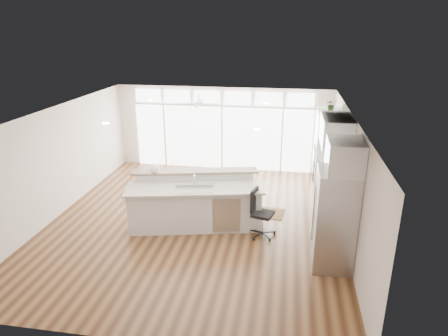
# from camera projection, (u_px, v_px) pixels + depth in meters

# --- Properties ---
(floor) EXTENTS (7.00, 8.00, 0.02)m
(floor) POSITION_uv_depth(u_px,v_px,m) (196.00, 222.00, 9.81)
(floor) COLOR #432714
(floor) RESTS_ON ground
(ceiling) EXTENTS (7.00, 8.00, 0.02)m
(ceiling) POSITION_uv_depth(u_px,v_px,m) (193.00, 113.00, 8.89)
(ceiling) COLOR white
(ceiling) RESTS_ON wall_back
(wall_back) EXTENTS (7.00, 0.04, 2.70)m
(wall_back) POSITION_uv_depth(u_px,v_px,m) (222.00, 129.00, 13.06)
(wall_back) COLOR beige
(wall_back) RESTS_ON floor
(wall_front) EXTENTS (7.00, 0.04, 2.70)m
(wall_front) POSITION_uv_depth(u_px,v_px,m) (129.00, 266.00, 5.63)
(wall_front) COLOR beige
(wall_front) RESTS_ON floor
(wall_left) EXTENTS (0.04, 8.00, 2.70)m
(wall_left) POSITION_uv_depth(u_px,v_px,m) (57.00, 162.00, 9.88)
(wall_left) COLOR beige
(wall_left) RESTS_ON floor
(wall_right) EXTENTS (0.04, 8.00, 2.70)m
(wall_right) POSITION_uv_depth(u_px,v_px,m) (349.00, 179.00, 8.81)
(wall_right) COLOR beige
(wall_right) RESTS_ON floor
(glass_wall) EXTENTS (5.80, 0.06, 2.08)m
(glass_wall) POSITION_uv_depth(u_px,v_px,m) (222.00, 138.00, 13.10)
(glass_wall) COLOR white
(glass_wall) RESTS_ON wall_back
(transom_row) EXTENTS (5.90, 0.06, 0.40)m
(transom_row) POSITION_uv_depth(u_px,v_px,m) (222.00, 98.00, 12.65)
(transom_row) COLOR white
(transom_row) RESTS_ON wall_back
(desk_window) EXTENTS (0.04, 0.85, 0.85)m
(desk_window) POSITION_uv_depth(u_px,v_px,m) (346.00, 166.00, 9.03)
(desk_window) COLOR white
(desk_window) RESTS_ON wall_right
(ceiling_fan) EXTENTS (1.16, 1.16, 0.32)m
(ceiling_fan) POSITION_uv_depth(u_px,v_px,m) (199.00, 100.00, 11.64)
(ceiling_fan) COLOR silver
(ceiling_fan) RESTS_ON ceiling
(recessed_lights) EXTENTS (3.40, 3.00, 0.02)m
(recessed_lights) POSITION_uv_depth(u_px,v_px,m) (195.00, 112.00, 9.08)
(recessed_lights) COLOR white
(recessed_lights) RESTS_ON ceiling
(oven_cabinet) EXTENTS (0.64, 1.20, 2.50)m
(oven_cabinet) POSITION_uv_depth(u_px,v_px,m) (327.00, 157.00, 10.57)
(oven_cabinet) COLOR silver
(oven_cabinet) RESTS_ON floor
(desk_nook) EXTENTS (0.72, 1.30, 0.76)m
(desk_nook) POSITION_uv_depth(u_px,v_px,m) (326.00, 211.00, 9.47)
(desk_nook) COLOR silver
(desk_nook) RESTS_ON floor
(upper_cabinets) EXTENTS (0.64, 1.30, 0.64)m
(upper_cabinets) POSITION_uv_depth(u_px,v_px,m) (336.00, 131.00, 8.80)
(upper_cabinets) COLOR silver
(upper_cabinets) RESTS_ON wall_right
(refrigerator) EXTENTS (0.76, 0.90, 2.00)m
(refrigerator) POSITION_uv_depth(u_px,v_px,m) (335.00, 219.00, 7.73)
(refrigerator) COLOR #ABABAF
(refrigerator) RESTS_ON floor
(fridge_cabinet) EXTENTS (0.64, 0.90, 0.60)m
(fridge_cabinet) POSITION_uv_depth(u_px,v_px,m) (345.00, 156.00, 7.29)
(fridge_cabinet) COLOR silver
(fridge_cabinet) RESTS_ON wall_right
(framed_photos) EXTENTS (0.06, 0.22, 0.80)m
(framed_photos) POSITION_uv_depth(u_px,v_px,m) (342.00, 163.00, 9.65)
(framed_photos) COLOR black
(framed_photos) RESTS_ON wall_right
(kitchen_island) EXTENTS (3.34, 1.85, 1.26)m
(kitchen_island) POSITION_uv_depth(u_px,v_px,m) (195.00, 203.00, 9.33)
(kitchen_island) COLOR silver
(kitchen_island) RESTS_ON floor
(rug) EXTENTS (0.99, 0.76, 0.01)m
(rug) POSITION_uv_depth(u_px,v_px,m) (266.00, 213.00, 10.25)
(rug) COLOR #352410
(rug) RESTS_ON floor
(office_chair) EXTENTS (0.70, 0.67, 1.11)m
(office_chair) POSITION_uv_depth(u_px,v_px,m) (263.00, 214.00, 8.97)
(office_chair) COLOR black
(office_chair) RESTS_ON floor
(fishbowl) EXTENTS (0.28, 0.28, 0.22)m
(fishbowl) POSITION_uv_depth(u_px,v_px,m) (154.00, 168.00, 9.41)
(fishbowl) COLOR white
(fishbowl) RESTS_ON kitchen_island
(monitor) EXTENTS (0.17, 0.54, 0.44)m
(monitor) POSITION_uv_depth(u_px,v_px,m) (325.00, 188.00, 9.28)
(monitor) COLOR black
(monitor) RESTS_ON desk_nook
(keyboard) EXTENTS (0.13, 0.31, 0.02)m
(keyboard) POSITION_uv_depth(u_px,v_px,m) (317.00, 196.00, 9.38)
(keyboard) COLOR silver
(keyboard) RESTS_ON desk_nook
(potted_plant) EXTENTS (0.30, 0.33, 0.24)m
(potted_plant) POSITION_uv_depth(u_px,v_px,m) (331.00, 106.00, 10.10)
(potted_plant) COLOR #2C5223
(potted_plant) RESTS_ON oven_cabinet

